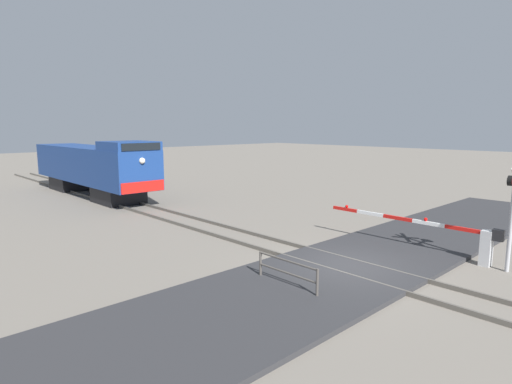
# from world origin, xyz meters

# --- Properties ---
(ground_plane) EXTENTS (160.00, 160.00, 0.00)m
(ground_plane) POSITION_xyz_m (0.00, 0.00, 0.00)
(ground_plane) COLOR slate
(rail_track_left) EXTENTS (0.08, 80.00, 0.15)m
(rail_track_left) POSITION_xyz_m (-0.72, 0.00, 0.07)
(rail_track_left) COLOR #59544C
(rail_track_left) RESTS_ON ground_plane
(rail_track_right) EXTENTS (0.08, 80.00, 0.15)m
(rail_track_right) POSITION_xyz_m (0.72, 0.00, 0.07)
(rail_track_right) COLOR #59544C
(rail_track_right) RESTS_ON ground_plane
(road_surface) EXTENTS (36.00, 5.05, 0.15)m
(road_surface) POSITION_xyz_m (0.00, 0.00, 0.07)
(road_surface) COLOR #2D2D30
(road_surface) RESTS_ON ground_plane
(locomotive) EXTENTS (2.93, 15.06, 4.04)m
(locomotive) POSITION_xyz_m (0.00, 21.75, 2.11)
(locomotive) COLOR black
(locomotive) RESTS_ON ground_plane
(crossing_gate) EXTENTS (0.36, 7.21, 1.41)m
(crossing_gate) POSITION_xyz_m (3.88, -2.10, 0.90)
(crossing_gate) COLOR silver
(crossing_gate) RESTS_ON ground_plane
(guard_railing) EXTENTS (0.08, 2.42, 0.95)m
(guard_railing) POSITION_xyz_m (-2.93, 0.24, 0.62)
(guard_railing) COLOR #4C4742
(guard_railing) RESTS_ON ground_plane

